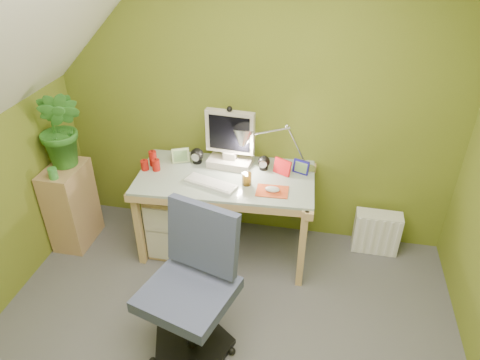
% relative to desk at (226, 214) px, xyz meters
% --- Properties ---
extents(wall_back, '(3.20, 0.01, 2.40)m').
position_rel_desk_xyz_m(wall_back, '(0.16, 0.37, 0.84)').
color(wall_back, olive).
rests_on(wall_back, floor).
extents(desk, '(1.38, 0.75, 0.72)m').
position_rel_desk_xyz_m(desk, '(0.00, 0.00, 0.00)').
color(desk, tan).
rests_on(desk, floor).
extents(monitor, '(0.39, 0.24, 0.51)m').
position_rel_desk_xyz_m(monitor, '(-0.00, 0.18, 0.62)').
color(monitor, beige).
rests_on(monitor, desk).
extents(speaker_left, '(0.12, 0.12, 0.13)m').
position_rel_desk_xyz_m(speaker_left, '(-0.27, 0.16, 0.42)').
color(speaker_left, black).
rests_on(speaker_left, desk).
extents(speaker_right, '(0.11, 0.11, 0.12)m').
position_rel_desk_xyz_m(speaker_right, '(0.27, 0.16, 0.42)').
color(speaker_right, black).
rests_on(speaker_right, desk).
extents(keyboard, '(0.42, 0.24, 0.02)m').
position_rel_desk_xyz_m(keyboard, '(-0.08, -0.14, 0.37)').
color(keyboard, white).
rests_on(keyboard, desk).
extents(mousepad, '(0.24, 0.17, 0.01)m').
position_rel_desk_xyz_m(mousepad, '(0.38, -0.14, 0.36)').
color(mousepad, '#CC481F').
rests_on(mousepad, desk).
extents(mouse, '(0.12, 0.08, 0.04)m').
position_rel_desk_xyz_m(mouse, '(0.38, -0.14, 0.38)').
color(mouse, silver).
rests_on(mouse, mousepad).
extents(amber_tumbler, '(0.08, 0.08, 0.09)m').
position_rel_desk_xyz_m(amber_tumbler, '(0.18, -0.08, 0.41)').
color(amber_tumbler, '#875713').
rests_on(amber_tumbler, desk).
extents(candle_cluster, '(0.17, 0.15, 0.12)m').
position_rel_desk_xyz_m(candle_cluster, '(-0.60, 0.01, 0.42)').
color(candle_cluster, '#AA160E').
rests_on(candle_cluster, desk).
extents(photo_frame_red, '(0.14, 0.08, 0.12)m').
position_rel_desk_xyz_m(photo_frame_red, '(0.42, 0.12, 0.42)').
color(photo_frame_red, red).
rests_on(photo_frame_red, desk).
extents(photo_frame_blue, '(0.12, 0.06, 0.11)m').
position_rel_desk_xyz_m(photo_frame_blue, '(0.56, 0.16, 0.42)').
color(photo_frame_blue, navy).
rests_on(photo_frame_blue, desk).
extents(photo_frame_green, '(0.14, 0.08, 0.12)m').
position_rel_desk_xyz_m(photo_frame_green, '(-0.40, 0.14, 0.42)').
color(photo_frame_green, '#B3CD8D').
rests_on(photo_frame_green, desk).
extents(desk_lamp, '(0.57, 0.32, 0.58)m').
position_rel_desk_xyz_m(desk_lamp, '(0.45, 0.18, 0.65)').
color(desk_lamp, silver).
rests_on(desk_lamp, desk).
extents(side_ledge, '(0.27, 0.41, 0.72)m').
position_rel_desk_xyz_m(side_ledge, '(-1.29, -0.14, 0.00)').
color(side_ledge, tan).
rests_on(side_ledge, floor).
extents(potted_plant, '(0.38, 0.32, 0.65)m').
position_rel_desk_xyz_m(potted_plant, '(-1.25, -0.09, 0.68)').
color(potted_plant, '#307627').
rests_on(potted_plant, side_ledge).
extents(green_cup, '(0.08, 0.08, 0.09)m').
position_rel_desk_xyz_m(green_cup, '(-1.27, -0.29, 0.41)').
color(green_cup, green).
rests_on(green_cup, side_ledge).
extents(task_chair, '(0.72, 0.72, 1.05)m').
position_rel_desk_xyz_m(task_chair, '(-0.01, -1.02, 0.16)').
color(task_chair, '#3A415F').
rests_on(task_chair, floor).
extents(radiator, '(0.37, 0.15, 0.37)m').
position_rel_desk_xyz_m(radiator, '(1.22, 0.23, -0.18)').
color(radiator, white).
rests_on(radiator, floor).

